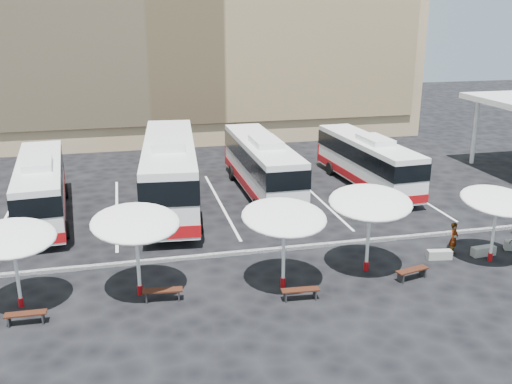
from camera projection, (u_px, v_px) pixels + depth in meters
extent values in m
plane|color=black|center=(250.00, 258.00, 26.41)|extent=(120.00, 120.00, 0.00)
cylinder|color=white|center=(475.00, 132.00, 42.11)|extent=(0.30, 0.30, 4.80)
cube|color=black|center=(247.00, 252.00, 26.86)|extent=(34.00, 0.25, 0.15)
cube|color=white|center=(5.00, 220.00, 31.22)|extent=(0.15, 12.00, 0.01)
cube|color=white|center=(117.00, 211.00, 32.53)|extent=(0.15, 12.00, 0.01)
cube|color=white|center=(220.00, 204.00, 33.83)|extent=(0.15, 12.00, 0.01)
cube|color=white|center=(316.00, 196.00, 35.14)|extent=(0.15, 12.00, 0.01)
cube|color=white|center=(405.00, 190.00, 36.45)|extent=(0.15, 12.00, 0.01)
cube|color=white|center=(41.00, 187.00, 31.07)|extent=(3.18, 11.08, 2.73)
cube|color=black|center=(40.00, 177.00, 30.91)|extent=(3.24, 11.13, 1.00)
cube|color=#A00B0F|center=(43.00, 204.00, 31.38)|extent=(3.24, 11.13, 0.50)
cube|color=#A00B0F|center=(45.00, 173.00, 36.23)|extent=(2.34, 0.38, 1.27)
cube|color=white|center=(37.00, 163.00, 29.78)|extent=(1.68, 2.84, 0.36)
cylinder|color=black|center=(25.00, 195.00, 34.03)|extent=(0.39, 0.93, 0.91)
cylinder|color=black|center=(65.00, 191.00, 34.70)|extent=(0.39, 0.93, 0.91)
cylinder|color=black|center=(17.00, 235.00, 27.84)|extent=(0.39, 0.93, 0.91)
cylinder|color=black|center=(66.00, 230.00, 28.51)|extent=(0.39, 0.93, 0.91)
cube|color=white|center=(170.00, 170.00, 32.79)|extent=(3.98, 13.59, 3.35)
cube|color=black|center=(169.00, 159.00, 32.58)|extent=(4.05, 13.67, 1.23)
cube|color=#A00B0F|center=(171.00, 190.00, 33.16)|extent=(4.05, 13.67, 0.61)
cube|color=#A00B0F|center=(171.00, 156.00, 39.36)|extent=(2.87, 0.48, 1.56)
cube|color=white|center=(168.00, 142.00, 31.16)|extent=(2.08, 3.50, 0.45)
cylinder|color=black|center=(149.00, 179.00, 36.78)|extent=(0.49, 1.15, 1.12)
cylinder|color=black|center=(193.00, 177.00, 37.15)|extent=(0.49, 1.15, 1.12)
cylinder|color=black|center=(143.00, 225.00, 28.88)|extent=(0.49, 1.15, 1.12)
cylinder|color=black|center=(199.00, 222.00, 29.25)|extent=(0.49, 1.15, 1.12)
cube|color=white|center=(262.00, 164.00, 35.20)|extent=(2.47, 11.57, 2.89)
cube|color=black|center=(262.00, 155.00, 35.03)|extent=(2.53, 11.63, 1.06)
cube|color=#A00B0F|center=(262.00, 181.00, 35.52)|extent=(2.53, 11.63, 0.53)
cube|color=#A00B0F|center=(242.00, 154.00, 40.77)|extent=(2.47, 0.21, 1.35)
cube|color=white|center=(266.00, 142.00, 33.81)|extent=(1.56, 2.90, 0.39)
cylinder|color=black|center=(232.00, 173.00, 38.48)|extent=(0.34, 0.96, 0.96)
cylinder|color=black|center=(267.00, 171.00, 39.02)|extent=(0.34, 0.96, 0.96)
cylinder|color=black|center=(258.00, 207.00, 31.79)|extent=(0.34, 0.96, 0.96)
cylinder|color=black|center=(299.00, 204.00, 32.32)|extent=(0.34, 0.96, 0.96)
cube|color=white|center=(367.00, 160.00, 36.68)|extent=(2.88, 10.89, 2.69)
cube|color=black|center=(368.00, 152.00, 36.52)|extent=(2.94, 10.94, 0.99)
cube|color=#A00B0F|center=(366.00, 175.00, 36.98)|extent=(2.94, 10.94, 0.49)
cube|color=#A00B0F|center=(332.00, 151.00, 41.81)|extent=(2.30, 0.32, 1.26)
cube|color=white|center=(375.00, 140.00, 35.40)|extent=(1.59, 2.77, 0.36)
cylinder|color=black|center=(330.00, 169.00, 39.64)|extent=(0.37, 0.91, 0.90)
cylinder|color=black|center=(360.00, 166.00, 40.25)|extent=(0.37, 0.91, 0.90)
cylinder|color=black|center=(377.00, 198.00, 33.49)|extent=(0.37, 0.91, 0.90)
cylinder|color=black|center=(411.00, 194.00, 34.11)|extent=(0.37, 0.91, 0.90)
cylinder|color=white|center=(17.00, 274.00, 21.61)|extent=(0.17, 0.17, 2.82)
cylinder|color=#A00B0F|center=(21.00, 302.00, 21.98)|extent=(0.26, 0.26, 0.38)
ellipsoid|color=white|center=(12.00, 238.00, 21.17)|extent=(4.10, 4.13, 0.97)
cylinder|color=white|center=(138.00, 260.00, 22.53)|extent=(0.17, 0.17, 3.05)
cylinder|color=#A00B0F|center=(140.00, 290.00, 22.93)|extent=(0.27, 0.27, 0.41)
ellipsoid|color=white|center=(135.00, 223.00, 22.05)|extent=(4.12, 4.16, 1.04)
cylinder|color=white|center=(284.00, 253.00, 23.19)|extent=(0.16, 0.16, 3.03)
cylinder|color=#A00B0F|center=(283.00, 282.00, 23.59)|extent=(0.25, 0.25, 0.40)
ellipsoid|color=white|center=(284.00, 217.00, 22.71)|extent=(3.86, 3.90, 1.04)
cylinder|color=white|center=(368.00, 237.00, 24.66)|extent=(0.18, 0.18, 3.13)
cylinder|color=#A00B0F|center=(366.00, 266.00, 25.07)|extent=(0.28, 0.28, 0.42)
ellipsoid|color=white|center=(370.00, 202.00, 24.17)|extent=(4.41, 4.44, 1.07)
cylinder|color=white|center=(494.00, 232.00, 25.67)|extent=(0.14, 0.14, 2.86)
cylinder|color=#A00B0F|center=(490.00, 257.00, 26.04)|extent=(0.22, 0.22, 0.38)
ellipsoid|color=white|center=(498.00, 201.00, 25.22)|extent=(3.46, 3.50, 0.98)
cube|color=black|center=(25.00, 314.00, 20.70)|extent=(1.47, 0.42, 0.06)
cube|color=black|center=(9.00, 321.00, 20.65)|extent=(0.07, 0.37, 0.39)
cube|color=black|center=(43.00, 317.00, 20.89)|extent=(0.07, 0.37, 0.39)
cube|color=black|center=(162.00, 290.00, 22.37)|extent=(1.61, 0.58, 0.06)
cube|color=black|center=(147.00, 297.00, 22.37)|extent=(0.10, 0.40, 0.42)
cube|color=black|center=(179.00, 295.00, 22.52)|extent=(0.10, 0.40, 0.42)
cube|color=black|center=(300.00, 290.00, 22.45)|extent=(1.53, 0.51, 0.06)
cube|color=black|center=(285.00, 296.00, 22.42)|extent=(0.09, 0.39, 0.40)
cube|color=black|center=(315.00, 294.00, 22.61)|extent=(0.09, 0.39, 0.40)
cube|color=black|center=(412.00, 270.00, 24.17)|extent=(1.57, 0.75, 0.06)
cube|color=black|center=(401.00, 278.00, 23.98)|extent=(0.15, 0.39, 0.40)
cube|color=black|center=(423.00, 272.00, 24.50)|extent=(0.15, 0.39, 0.40)
cube|color=gray|center=(439.00, 255.00, 26.24)|extent=(1.16, 0.54, 0.42)
cube|color=gray|center=(483.00, 251.00, 26.61)|extent=(1.20, 0.50, 0.44)
imported|color=black|center=(454.00, 239.00, 26.58)|extent=(0.68, 0.64, 1.56)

